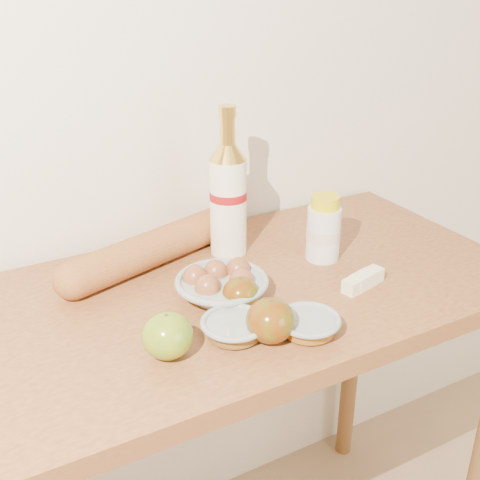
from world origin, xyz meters
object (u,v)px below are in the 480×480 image
object	(u,v)px
baguette	(152,249)
cream_bottle	(324,230)
bourbon_bottle	(228,196)
table	(233,340)
egg_bowl	(221,284)

from	to	relation	value
baguette	cream_bottle	bearing A→B (deg)	-40.74
bourbon_bottle	cream_bottle	bearing A→B (deg)	-37.41
table	egg_bowl	size ratio (longest dim) A/B	5.84
table	bourbon_bottle	bearing A→B (deg)	64.95
table	cream_bottle	xyz separation A→B (m)	(0.24, 0.03, 0.19)
cream_bottle	egg_bowl	xyz separation A→B (m)	(-0.27, -0.04, -0.04)
bourbon_bottle	baguette	distance (m)	0.20
bourbon_bottle	egg_bowl	world-z (taller)	bourbon_bottle
egg_bowl	table	bearing A→B (deg)	24.11
bourbon_bottle	cream_bottle	distance (m)	0.22
bourbon_bottle	cream_bottle	size ratio (longest dim) A/B	2.26
bourbon_bottle	baguette	bearing A→B (deg)	172.78
egg_bowl	cream_bottle	bearing A→B (deg)	8.48
bourbon_bottle	baguette	xyz separation A→B (m)	(-0.17, 0.02, -0.10)
table	baguette	distance (m)	0.26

